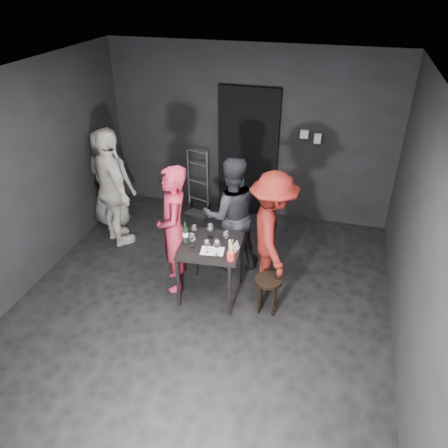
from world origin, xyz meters
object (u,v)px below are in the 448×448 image
(hand_truck, at_px, (198,201))
(tasting_table, at_px, (211,251))
(server_red, at_px, (173,223))
(bystander_grey, at_px, (109,176))
(woman_black, at_px, (231,211))
(wine_bottle, at_px, (185,234))
(breadstick_cup, at_px, (231,250))
(stool, at_px, (268,286))
(man_maroon, at_px, (272,229))
(bystander_cream, at_px, (111,181))

(hand_truck, distance_m, tasting_table, 2.19)
(hand_truck, height_order, server_red, server_red)
(server_red, relative_size, bystander_grey, 1.12)
(woman_black, height_order, bystander_grey, woman_black)
(server_red, xyz_separation_m, wine_bottle, (0.18, -0.08, -0.07))
(server_red, xyz_separation_m, woman_black, (0.56, 0.62, -0.08))
(bystander_grey, relative_size, wine_bottle, 6.03)
(breadstick_cup, bearing_deg, server_red, 159.56)
(tasting_table, relative_size, woman_black, 0.44)
(tasting_table, relative_size, server_red, 0.40)
(stool, bearing_deg, bystander_grey, 153.25)
(woman_black, bearing_deg, stool, 106.07)
(tasting_table, distance_m, breadstick_cup, 0.45)
(man_maroon, xyz_separation_m, breadstick_cup, (-0.36, -0.61, 0.03))
(server_red, relative_size, bystander_cream, 0.92)
(server_red, height_order, bystander_cream, bystander_cream)
(hand_truck, relative_size, bystander_grey, 0.66)
(woman_black, bearing_deg, bystander_grey, -39.76)
(hand_truck, height_order, woman_black, woman_black)
(server_red, relative_size, man_maroon, 1.09)
(woman_black, bearing_deg, man_maroon, 129.06)
(bystander_grey, bearing_deg, stool, 154.85)
(man_maroon, xyz_separation_m, bystander_cream, (-2.38, 0.42, 0.16))
(server_red, bearing_deg, wine_bottle, 42.17)
(stool, relative_size, man_maroon, 0.28)
(server_red, xyz_separation_m, man_maroon, (1.17, 0.32, -0.08))
(hand_truck, xyz_separation_m, bystander_cream, (-0.87, -1.18, 0.81))
(stool, bearing_deg, bystander_cream, 159.59)
(server_red, bearing_deg, breadstick_cup, 46.36)
(hand_truck, height_order, bystander_grey, bystander_grey)
(wine_bottle, relative_size, breadstick_cup, 0.98)
(bystander_cream, bearing_deg, bystander_grey, -16.32)
(hand_truck, xyz_separation_m, server_red, (0.35, -1.91, 0.72))
(wine_bottle, height_order, breadstick_cup, breadstick_cup)
(hand_truck, distance_m, wine_bottle, 2.17)
(stool, xyz_separation_m, server_red, (-1.23, 0.17, 0.56))
(tasting_table, distance_m, man_maroon, 0.80)
(server_red, distance_m, woman_black, 0.84)
(tasting_table, height_order, stool, tasting_table)
(bystander_cream, bearing_deg, man_maroon, -150.65)
(bystander_cream, bearing_deg, stool, -161.05)
(stool, relative_size, bystander_cream, 0.23)
(bystander_grey, height_order, wine_bottle, bystander_grey)
(hand_truck, bearing_deg, server_red, -63.04)
(woman_black, bearing_deg, hand_truck, -78.56)
(hand_truck, xyz_separation_m, woman_black, (0.91, -1.29, 0.64))
(bystander_grey, xyz_separation_m, breadstick_cup, (2.35, -1.53, 0.05))
(woman_black, distance_m, man_maroon, 0.68)
(woman_black, bearing_deg, breadstick_cup, 80.69)
(hand_truck, distance_m, server_red, 2.07)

